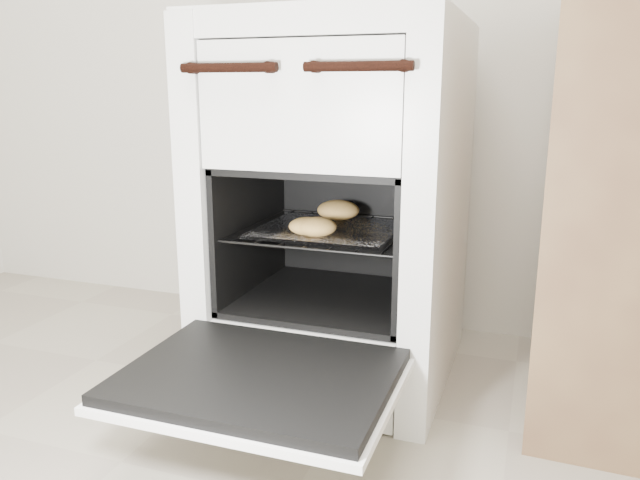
{
  "coord_description": "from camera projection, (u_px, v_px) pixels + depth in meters",
  "views": [
    {
      "loc": [
        0.35,
        -0.14,
        0.67
      ],
      "look_at": [
        -0.08,
        1.08,
        0.35
      ],
      "focal_mm": 35.0,
      "sensor_mm": 36.0,
      "label": 1
    }
  ],
  "objects": [
    {
      "name": "foil_sheet",
      "position": [
        328.0,
        229.0,
        1.38
      ],
      "size": [
        0.3,
        0.26,
        0.01
      ],
      "primitive_type": "cube",
      "color": "silver",
      "rests_on": "oven_rack"
    },
    {
      "name": "baked_rolls",
      "position": [
        325.0,
        218.0,
        1.37
      ],
      "size": [
        0.13,
        0.29,
        0.05
      ],
      "color": "tan",
      "rests_on": "foil_sheet"
    },
    {
      "name": "stove",
      "position": [
        339.0,
        209.0,
        1.44
      ],
      "size": [
        0.53,
        0.59,
        0.81
      ],
      "color": "silver",
      "rests_on": "ground"
    },
    {
      "name": "oven_door",
      "position": [
        259.0,
        379.0,
        1.08
      ],
      "size": [
        0.48,
        0.37,
        0.03
      ],
      "color": "black",
      "rests_on": "stove"
    },
    {
      "name": "oven_rack",
      "position": [
        330.0,
        230.0,
        1.39
      ],
      "size": [
        0.38,
        0.37,
        0.01
      ],
      "color": "black",
      "rests_on": "stove"
    }
  ]
}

